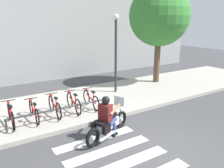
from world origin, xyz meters
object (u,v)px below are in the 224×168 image
Objects in this scene: rider at (107,114)px; bicycle_2 at (55,106)px; bike_rack at (60,109)px; street_lamp at (116,47)px; tree_near_rack at (159,16)px; motorcycle at (108,124)px; bicycle_0 at (11,115)px; bicycle_3 at (74,103)px; bicycle_1 at (34,111)px; bicycle_4 at (91,99)px.

rider reaches higher than bicycle_2.
bike_rack is 4.53m from street_lamp.
rider is 2.04m from bike_rack.
street_lamp is (3.68, 1.28, 1.94)m from bicycle_2.
bike_rack is at bearing -161.99° from tree_near_rack.
bicycle_0 is at bearing 137.76° from motorcycle.
bicycle_3 is 0.97m from bike_rack.
tree_near_rack is at bearing 12.36° from bicycle_1.
bicycle_4 is at bearing 74.31° from rider.
tree_near_rack is (7.66, 1.68, 3.46)m from bicycle_1.
bicycle_1 is at bearing 179.94° from bicycle_3.
motorcycle is 3.47m from bicycle_0.
bicycle_3 is at bearing -0.00° from bicycle_0.
bicycle_1 is (-1.78, 2.33, 0.03)m from motorcycle.
street_lamp reaches higher than bicycle_4.
motorcycle is 2.04m from bike_rack.
bicycle_4 is at bearing 0.02° from bicycle_3.
street_lamp reaches higher than bicycle_2.
rider is 0.84× the size of bicycle_0.
bicycle_1 is 0.44× the size of bike_rack.
street_lamp reaches higher than motorcycle.
motorcycle is at bearing -52.68° from bicycle_1.
bike_rack is at bearing -160.66° from bicycle_4.
rider is 0.87× the size of bicycle_1.
bicycle_2 is 0.29× the size of tree_near_rack.
bicycle_3 is (0.79, 0.00, -0.00)m from bicycle_2.
bike_rack is 0.94× the size of street_lamp.
street_lamp is (2.10, 1.28, 1.95)m from bicycle_4.
street_lamp is at bearing 53.29° from motorcycle.
street_lamp is (3.68, 1.83, 1.89)m from bike_rack.
tree_near_rack reaches higher than bicycle_0.
bicycle_3 is at bearing 93.08° from rider.
rider is at bearing -54.16° from bicycle_1.
bike_rack is (-0.99, 1.78, 0.11)m from motorcycle.
bicycle_2 is 4.36m from street_lamp.
bike_rack is (1.58, -0.55, 0.06)m from bicycle_0.
rider is at bearing -105.69° from bicycle_4.
rider is 0.90× the size of bicycle_4.
tree_near_rack is at bearing 34.30° from motorcycle.
bicycle_1 is at bearing -164.05° from street_lamp.
tree_near_rack is at bearing 15.45° from bicycle_3.
bike_rack is at bearing -19.34° from bicycle_0.
motorcycle is 2.34m from bicycle_3.
rider is 0.25× the size of tree_near_rack.
motorcycle is at bearing -126.71° from street_lamp.
motorcycle is at bearing -145.70° from tree_near_rack.
bicycle_4 reaches higher than bicycle_1.
street_lamp is (4.47, 1.28, 1.97)m from bicycle_1.
street_lamp is (2.69, 3.61, 2.00)m from motorcycle.
tree_near_rack is (6.08, 1.68, 3.43)m from bicycle_3.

